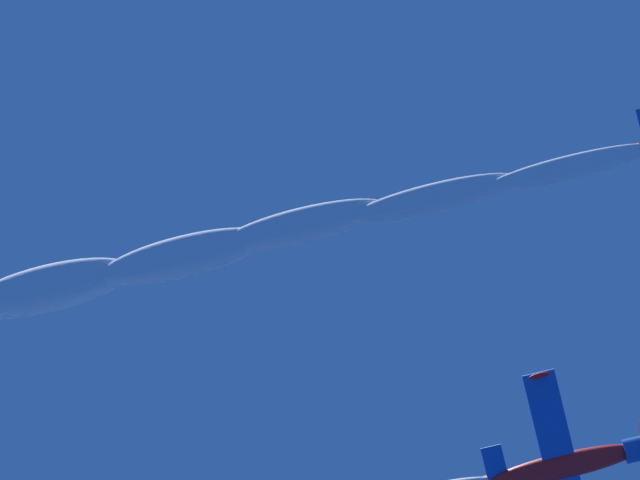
# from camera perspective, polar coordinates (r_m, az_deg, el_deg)

# --- Properties ---
(airplane_left_wingman) EXTENTS (8.00, 8.51, 2.89)m
(airplane_left_wingman) POSITION_cam_1_polar(r_m,az_deg,el_deg) (64.66, 10.70, -9.43)
(airplane_left_wingman) COLOR red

